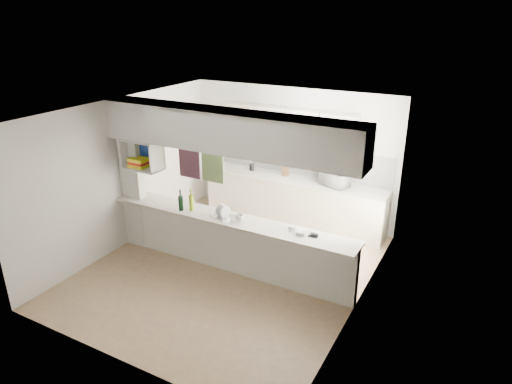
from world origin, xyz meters
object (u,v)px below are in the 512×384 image
Objects in this scene: bowl at (336,170)px; wine_bottles at (186,202)px; microwave at (335,179)px; dish_rack at (224,213)px.

wine_bottles is (-1.76, -2.16, -0.17)m from bowl.
microwave is 1.11× the size of dish_rack.
microwave is 1.35× the size of wine_bottles.
bowl reaches higher than dish_rack.
dish_rack is (-1.06, -2.13, -0.06)m from microwave.
bowl is 0.57× the size of dish_rack.
bowl is at bearing 143.46° from microwave.
wine_bottles is (-0.68, -0.06, 0.05)m from dish_rack.
bowl is 0.70× the size of wine_bottles.
microwave is at bearing 80.06° from dish_rack.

